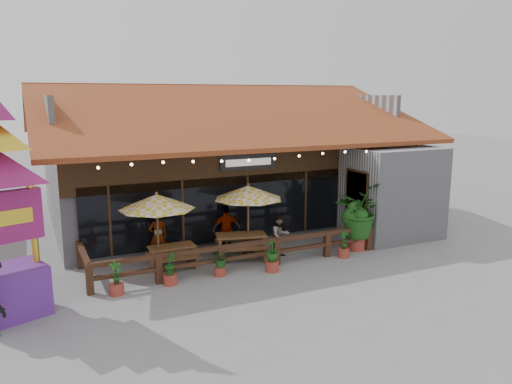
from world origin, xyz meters
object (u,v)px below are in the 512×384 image
umbrella_left (157,202)px  tropical_plant (357,211)px  picnic_table_right (241,242)px  umbrella_right (248,193)px  picnic_table_left (172,253)px

umbrella_left → tropical_plant: (7.12, -0.92, -0.83)m
umbrella_left → picnic_table_right: size_ratio=1.45×
umbrella_left → umbrella_right: 3.26m
picnic_table_left → picnic_table_right: bearing=-1.2°
picnic_table_left → tropical_plant: (6.65, -1.03, 0.95)m
umbrella_left → tropical_plant: size_ratio=1.19×
umbrella_left → picnic_table_right: 3.38m
umbrella_left → umbrella_right: (3.26, 0.17, 0.00)m
umbrella_right → picnic_table_right: size_ratio=1.26×
umbrella_left → picnic_table_left: 1.84m
umbrella_right → picnic_table_right: umbrella_right is taller
umbrella_left → picnic_table_right: bearing=1.2°
umbrella_right → picnic_table_left: size_ratio=1.72×
picnic_table_left → tropical_plant: tropical_plant is taller
picnic_table_left → picnic_table_right: (2.46, -0.05, 0.08)m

